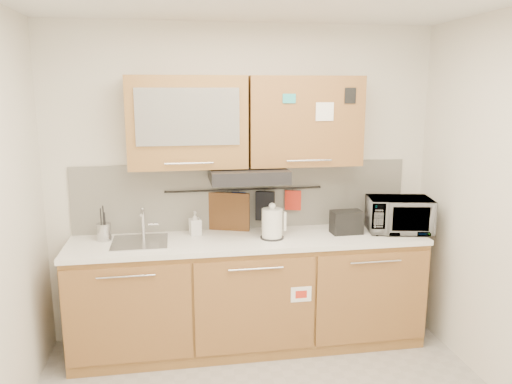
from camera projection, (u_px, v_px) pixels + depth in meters
name	position (u px, v px, depth m)	size (l,w,h in m)	color
wall_back	(244.00, 184.00, 4.18)	(3.20, 3.20, 0.00)	silver
base_cabinet	(249.00, 298.00, 4.07)	(2.80, 0.64, 0.88)	#9F7138
countertop	(249.00, 240.00, 3.96)	(2.82, 0.62, 0.04)	white
backsplash	(244.00, 196.00, 4.19)	(2.80, 0.02, 0.56)	silver
upper_cabinets	(246.00, 121.00, 3.90)	(1.82, 0.37, 0.70)	#9F7138
range_hood	(248.00, 175.00, 3.92)	(0.60, 0.46, 0.10)	black
sink	(140.00, 242.00, 3.84)	(0.42, 0.40, 0.26)	silver
utensil_rail	(244.00, 190.00, 4.14)	(0.02, 0.02, 1.30)	black
utensil_crock	(104.00, 232.00, 3.88)	(0.14, 0.14, 0.27)	#A9AAAE
kettle	(272.00, 224.00, 3.93)	(0.21, 0.19, 0.29)	silver
toaster	(346.00, 222.00, 4.07)	(0.25, 0.16, 0.19)	black
microwave	(399.00, 215.00, 4.12)	(0.51, 0.34, 0.28)	#999999
soap_bottle	(195.00, 223.00, 4.02)	(0.09, 0.09, 0.20)	#999999
cutting_board	(228.00, 219.00, 4.16)	(0.36, 0.03, 0.44)	brown
oven_mitt	(239.00, 204.00, 4.14)	(0.12, 0.03, 0.20)	navy
dark_pouch	(265.00, 206.00, 4.19)	(0.16, 0.04, 0.25)	black
pot_holder	(293.00, 200.00, 4.22)	(0.14, 0.02, 0.17)	red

